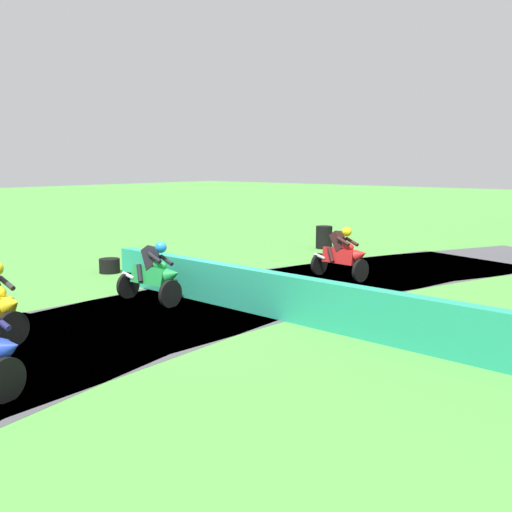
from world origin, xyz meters
name	(u,v)px	position (x,y,z in m)	size (l,w,h in m)	color
ground_plane	(213,302)	(0.00, 0.00, 0.00)	(120.00, 120.00, 0.00)	#4C933D
track_asphalt	(238,308)	(0.78, -0.04, 0.00)	(8.02, 27.26, 0.01)	#47474C
safety_barrier	(414,323)	(4.89, -0.25, 0.45)	(0.30, 16.34, 0.90)	#239375
motorcycle_lead_red	(343,254)	(0.63, 4.23, 0.66)	(1.71, 0.82, 1.42)	black
motorcycle_chase_green	(154,274)	(-1.01, -0.82, 0.64)	(1.68, 0.83, 1.43)	black
tire_stack_near	(324,237)	(-2.98, 8.63, 0.40)	(0.58, 0.58, 0.80)	black
tire_stack_mid_a	(110,266)	(-4.75, 0.70, 0.20)	(0.57, 0.57, 0.40)	black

